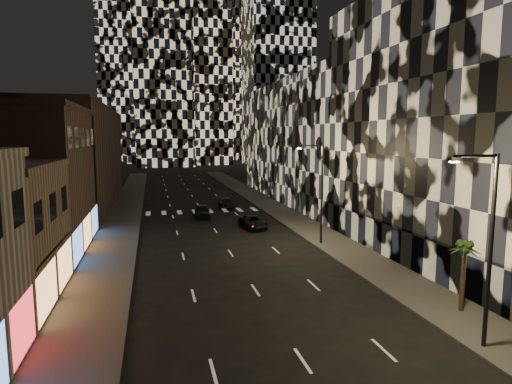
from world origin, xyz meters
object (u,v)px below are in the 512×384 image
streetlight_far (319,187)px  car_dark_oncoming (226,202)px  palm_tree (465,253)px  car_dark_rightlane (253,222)px  car_dark_midlane (202,211)px  streetlight_near (487,238)px

streetlight_far → car_dark_oncoming: (-4.85, 22.35, -4.65)m
palm_tree → car_dark_rightlane: bearing=104.4°
streetlight_far → car_dark_midlane: bearing=119.6°
car_dark_midlane → car_dark_oncoming: car_dark_midlane is taller
streetlight_far → car_dark_midlane: (-8.85, 15.60, -4.57)m
car_dark_oncoming → car_dark_rightlane: 14.16m
car_dark_rightlane → streetlight_far: bearing=-68.5°
palm_tree → car_dark_oncoming: bearing=100.2°
streetlight_far → car_dark_midlane: streetlight_far is taller
car_dark_midlane → palm_tree: (10.93, -31.82, 2.70)m
streetlight_far → car_dark_rightlane: (-4.22, 8.20, -4.69)m
streetlight_near → car_dark_rightlane: (-4.22, 28.20, -4.69)m
streetlight_far → car_dark_oncoming: bearing=102.3°
streetlight_far → car_dark_oncoming: streetlight_far is taller
streetlight_near → streetlight_far: bearing=90.0°
streetlight_far → palm_tree: 16.46m
streetlight_far → car_dark_midlane: size_ratio=1.95×
car_dark_oncoming → streetlight_near: bearing=104.0°
car_dark_rightlane → palm_tree: (6.29, -24.43, 2.83)m
car_dark_oncoming → palm_tree: (6.93, -38.58, 2.79)m
car_dark_oncoming → car_dark_midlane: bearing=66.8°
streetlight_near → palm_tree: streetlight_near is taller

